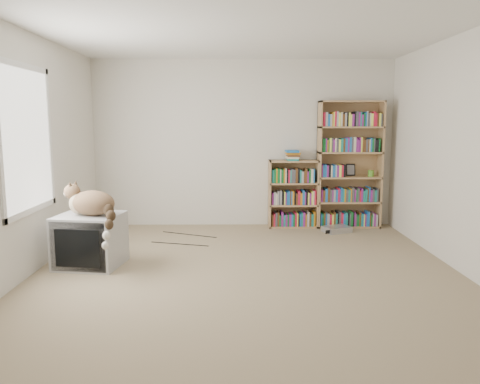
{
  "coord_description": "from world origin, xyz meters",
  "views": [
    {
      "loc": [
        -0.13,
        -4.6,
        1.58
      ],
      "look_at": [
        -0.07,
        1.0,
        0.74
      ],
      "focal_mm": 35.0,
      "sensor_mm": 36.0,
      "label": 1
    }
  ],
  "objects_px": {
    "dvd_player": "(337,229)",
    "bookcase_short": "(293,196)",
    "crt_tv": "(91,240)",
    "bookcase_tall": "(349,168)",
    "cat": "(95,207)"
  },
  "relations": [
    {
      "from": "dvd_player",
      "to": "bookcase_short",
      "type": "bearing_deg",
      "value": 123.38
    },
    {
      "from": "bookcase_short",
      "to": "crt_tv",
      "type": "bearing_deg",
      "value": -142.08
    },
    {
      "from": "bookcase_tall",
      "to": "bookcase_short",
      "type": "height_order",
      "value": "bookcase_tall"
    },
    {
      "from": "crt_tv",
      "to": "bookcase_tall",
      "type": "relative_size",
      "value": 0.39
    },
    {
      "from": "cat",
      "to": "crt_tv",
      "type": "bearing_deg",
      "value": 148.64
    },
    {
      "from": "crt_tv",
      "to": "bookcase_tall",
      "type": "height_order",
      "value": "bookcase_tall"
    },
    {
      "from": "crt_tv",
      "to": "cat",
      "type": "xyz_separation_m",
      "value": [
        0.09,
        -0.1,
        0.39
      ]
    },
    {
      "from": "bookcase_tall",
      "to": "dvd_player",
      "type": "xyz_separation_m",
      "value": [
        -0.24,
        -0.38,
        -0.85
      ]
    },
    {
      "from": "bookcase_short",
      "to": "bookcase_tall",
      "type": "bearing_deg",
      "value": 0.14
    },
    {
      "from": "crt_tv",
      "to": "dvd_player",
      "type": "bearing_deg",
      "value": 35.14
    },
    {
      "from": "cat",
      "to": "bookcase_short",
      "type": "height_order",
      "value": "bookcase_short"
    },
    {
      "from": "bookcase_short",
      "to": "cat",
      "type": "bearing_deg",
      "value": -139.67
    },
    {
      "from": "cat",
      "to": "bookcase_tall",
      "type": "bearing_deg",
      "value": 47.64
    },
    {
      "from": "crt_tv",
      "to": "dvd_player",
      "type": "height_order",
      "value": "crt_tv"
    },
    {
      "from": "cat",
      "to": "bookcase_tall",
      "type": "relative_size",
      "value": 0.37
    }
  ]
}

